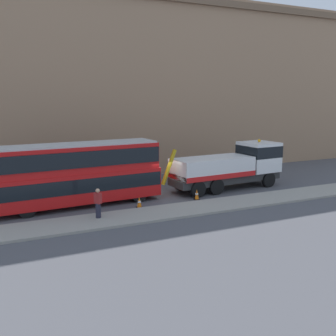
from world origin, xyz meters
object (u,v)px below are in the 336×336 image
(recovery_tow_truck, at_px, (231,166))
(pedestrian_onlooker, at_px, (98,204))
(double_decker_bus, at_px, (76,172))
(traffic_cone_near_bus, at_px, (139,202))
(traffic_cone_midway, at_px, (197,195))

(recovery_tow_truck, xyz_separation_m, pedestrian_onlooker, (-11.43, -3.59, -0.77))
(double_decker_bus, distance_m, traffic_cone_near_bus, 4.50)
(double_decker_bus, relative_size, traffic_cone_midway, 15.51)
(pedestrian_onlooker, distance_m, traffic_cone_near_bus, 3.44)
(pedestrian_onlooker, height_order, traffic_cone_near_bus, pedestrian_onlooker)
(recovery_tow_truck, height_order, double_decker_bus, double_decker_bus)
(recovery_tow_truck, distance_m, pedestrian_onlooker, 12.01)
(double_decker_bus, height_order, traffic_cone_near_bus, double_decker_bus)
(double_decker_bus, bearing_deg, traffic_cone_near_bus, -35.30)
(recovery_tow_truck, relative_size, traffic_cone_midway, 14.19)
(recovery_tow_truck, bearing_deg, traffic_cone_near_bus, -169.80)
(pedestrian_onlooker, xyz_separation_m, traffic_cone_midway, (7.37, 1.69, -0.64))
(recovery_tow_truck, height_order, traffic_cone_near_bus, recovery_tow_truck)
(recovery_tow_truck, relative_size, traffic_cone_near_bus, 14.19)
(recovery_tow_truck, distance_m, double_decker_bus, 11.88)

